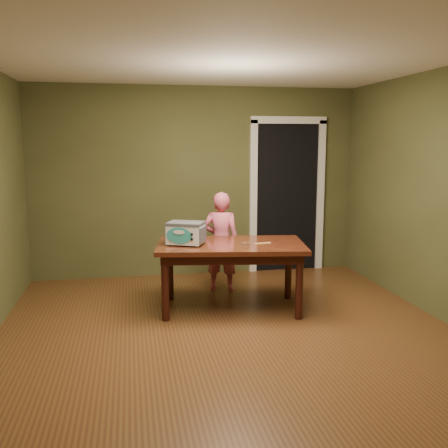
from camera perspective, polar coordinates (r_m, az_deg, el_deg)
floor at (r=4.81m, az=1.08°, el=-13.21°), size 5.00×5.00×0.00m
room_shell at (r=4.45m, az=1.15°, el=7.55°), size 4.52×5.02×2.61m
doorway at (r=7.51m, az=6.50°, el=3.25°), size 1.10×0.66×2.25m
dining_table at (r=5.50m, az=0.79°, el=-3.22°), size 1.72×1.13×0.75m
toy_oven at (r=5.39m, az=-4.41°, el=-0.96°), size 0.46×0.40×0.25m
baking_pan at (r=5.40m, az=2.44°, el=-2.25°), size 0.10×0.10×0.02m
spatula at (r=5.47m, az=4.47°, el=-2.19°), size 0.18×0.05×0.01m
child at (r=6.20m, az=-0.33°, el=-2.03°), size 0.53×0.44×1.25m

